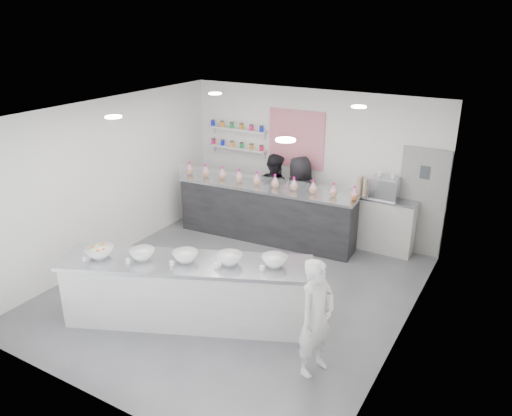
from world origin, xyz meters
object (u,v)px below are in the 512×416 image
(back_bar, at_px, (266,213))
(staff_right, at_px, (299,197))
(prep_counter, at_px, (187,291))
(woman_prep, at_px, (316,318))
(espresso_ledge, at_px, (377,223))
(espresso_machine, at_px, (385,188))
(staff_left, at_px, (274,192))

(back_bar, distance_m, staff_right, 0.78)
(prep_counter, distance_m, woman_prep, 2.14)
(espresso_ledge, bearing_deg, prep_counter, -113.41)
(back_bar, relative_size, woman_prep, 2.32)
(back_bar, relative_size, espresso_machine, 7.10)
(espresso_ledge, distance_m, staff_right, 1.65)
(prep_counter, height_order, staff_right, staff_right)
(staff_left, bearing_deg, back_bar, 116.28)
(espresso_machine, bearing_deg, espresso_ledge, 180.00)
(espresso_machine, bearing_deg, staff_right, -173.95)
(espresso_ledge, distance_m, staff_left, 2.22)
(back_bar, xyz_separation_m, espresso_ledge, (2.10, 0.72, -0.04))
(espresso_ledge, height_order, staff_right, staff_right)
(prep_counter, bearing_deg, espresso_machine, 41.64)
(prep_counter, distance_m, staff_right, 3.72)
(espresso_ledge, bearing_deg, back_bar, -161.19)
(espresso_ledge, bearing_deg, espresso_machine, 0.00)
(back_bar, xyz_separation_m, woman_prep, (2.54, -3.25, 0.23))
(espresso_machine, xyz_separation_m, staff_right, (-1.70, -0.18, -0.43))
(back_bar, height_order, woman_prep, woman_prep)
(espresso_ledge, height_order, espresso_machine, espresso_machine)
(back_bar, bearing_deg, espresso_ledge, 14.76)
(back_bar, height_order, espresso_ledge, back_bar)
(espresso_machine, relative_size, staff_left, 0.31)
(staff_right, bearing_deg, staff_left, 20.86)
(woman_prep, distance_m, staff_right, 4.31)
(back_bar, bearing_deg, espresso_machine, 14.05)
(prep_counter, relative_size, woman_prep, 2.30)
(back_bar, relative_size, espresso_ledge, 2.56)
(espresso_ledge, relative_size, espresso_machine, 2.77)
(espresso_machine, height_order, staff_left, staff_left)
(back_bar, xyz_separation_m, staff_left, (-0.09, 0.54, 0.26))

